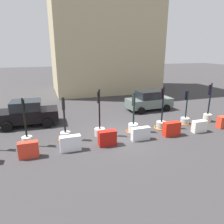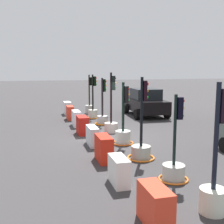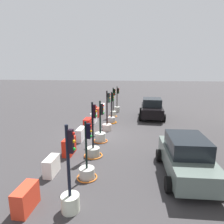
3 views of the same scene
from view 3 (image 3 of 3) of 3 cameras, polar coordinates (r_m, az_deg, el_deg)
The scene contains 19 objects.
ground_plane at distance 13.73m, azimuth -3.82°, elevation -6.76°, with size 120.00×120.00×0.00m, color #373536.
traffic_light_0 at distance 20.67m, azimuth 1.48°, elevation 1.43°, with size 0.60×0.60×2.71m.
traffic_light_1 at distance 18.69m, azimuth 0.35°, elevation 0.12°, with size 0.80×0.80×2.77m.
traffic_light_2 at distance 16.62m, azimuth -0.14°, elevation -1.70°, with size 0.89×0.89×2.64m.
traffic_light_3 at distance 14.57m, azimuth -1.41°, elevation -3.36°, with size 0.67×0.67×2.98m.
traffic_light_4 at distance 12.47m, azimuth -3.37°, elevation -6.58°, with size 0.91×0.91×2.62m.
traffic_light_5 at distance 10.54m, azimuth -5.46°, elevation -10.48°, with size 0.99×0.99×2.90m.
traffic_light_6 at distance 8.66m, azimuth -7.27°, elevation -16.23°, with size 0.87×0.87×2.49m.
traffic_light_7 at distance 6.95m, azimuth -12.05°, elevation -22.38°, with size 0.60×0.60×2.93m.
construction_barrier_0 at distance 20.83m, azimuth -2.83°, elevation 1.22°, with size 1.03×0.46×0.86m.
construction_barrier_1 at distance 18.80m, azimuth -4.19°, elevation -0.07°, with size 0.97×0.39×0.85m.
construction_barrier_2 at distance 16.79m, azimuth -5.33°, elevation -1.65°, with size 1.12×0.39×0.85m.
construction_barrier_3 at distance 14.84m, azimuth -7.06°, elevation -3.55°, with size 1.01×0.48×0.88m.
construction_barrier_4 at distance 12.88m, azimuth -9.05°, elevation -6.37°, with size 1.14×0.37×0.79m.
construction_barrier_5 at distance 10.96m, azimuth -12.35°, elevation -9.69°, with size 1.07×0.45×0.89m.
construction_barrier_6 at distance 9.26m, azimuth -17.15°, elevation -14.73°, with size 0.96×0.42×0.78m.
construction_barrier_7 at distance 7.52m, azimuth -23.77°, elevation -22.03°, with size 1.01×0.46×0.83m.
car_grey_saloon at distance 9.15m, azimuth 20.75°, elevation -12.08°, with size 4.12×2.23×1.75m.
car_black_sedan at distance 18.63m, azimuth 11.49°, elevation 1.07°, with size 4.21×2.40×1.81m.
Camera 3 is at (12.71, 2.50, 4.56)m, focal length 31.45 mm.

